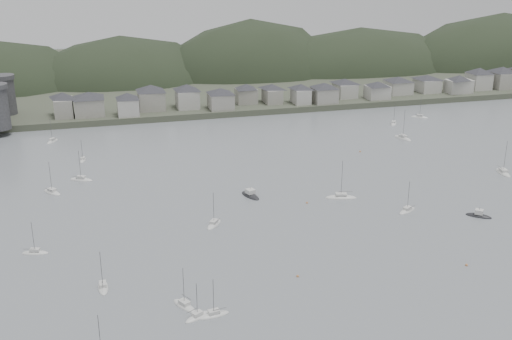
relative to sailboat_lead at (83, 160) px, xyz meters
name	(u,v)px	position (x,y,z in m)	size (l,w,h in m)	color
ground	(342,298)	(57.19, -120.15, -0.19)	(900.00, 900.00, 0.00)	slate
far_shore_land	(170,72)	(57.19, 174.85, 1.31)	(900.00, 250.00, 3.00)	#383D2D
forested_ridge	(183,99)	(62.02, 149.25, -11.47)	(851.55, 103.94, 102.57)	black
waterfront_town	(294,91)	(107.77, 63.19, 8.47)	(451.48, 28.46, 12.92)	gray
sailboat_lead	(83,160)	(0.00, 0.00, 0.00)	(3.19, 6.70, 8.84)	silver
moored_fleet	(279,195)	(62.31, -54.91, -0.01)	(244.97, 166.27, 13.87)	silver
motor_launch_near	(479,216)	(115.54, -87.64, 0.11)	(7.52, 7.12, 3.83)	black
motor_launch_far	(250,195)	(53.04, -53.25, 0.10)	(6.04, 9.70, 4.16)	black
mooring_buoys	(399,207)	(95.47, -74.97, -0.04)	(105.83, 96.38, 0.70)	#BC743E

